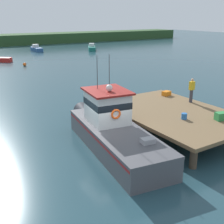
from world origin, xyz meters
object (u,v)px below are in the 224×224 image
(moored_boat_far_left, at_px, (36,49))
(crate_stack_mid_dock, at_px, (166,93))
(main_fishing_boat, at_px, (112,129))
(bait_bucket, at_px, (184,116))
(crate_single_far, at_px, (221,116))
(mooring_buoy_inshore, at_px, (25,64))
(moored_boat_far_right, at_px, (92,48))
(deckhand_by_the_boat, at_px, (192,90))

(moored_boat_far_left, bearing_deg, crate_stack_mid_dock, -95.97)
(main_fishing_boat, height_order, bait_bucket, main_fishing_boat)
(crate_single_far, bearing_deg, moored_boat_far_left, 83.46)
(bait_bucket, bearing_deg, mooring_buoy_inshore, 90.28)
(crate_stack_mid_dock, relative_size, bait_bucket, 1.76)
(moored_boat_far_left, distance_m, moored_boat_far_right, 11.09)
(deckhand_by_the_boat, xyz_separation_m, mooring_buoy_inshore, (-3.00, 28.09, -1.82))
(crate_stack_mid_dock, bearing_deg, main_fishing_boat, -155.13)
(mooring_buoy_inshore, bearing_deg, main_fishing_boat, -97.57)
(crate_stack_mid_dock, relative_size, deckhand_by_the_boat, 0.37)
(crate_single_far, xyz_separation_m, moored_boat_far_right, (15.69, 43.85, -0.96))
(bait_bucket, xyz_separation_m, deckhand_by_the_boat, (2.85, 2.20, 0.69))
(crate_single_far, distance_m, crate_stack_mid_dock, 5.71)
(main_fishing_boat, distance_m, moored_boat_far_right, 46.50)
(moored_boat_far_right, height_order, mooring_buoy_inshore, moored_boat_far_right)
(main_fishing_boat, height_order, mooring_buoy_inshore, main_fishing_boat)
(main_fishing_boat, xyz_separation_m, deckhand_by_the_boat, (6.86, 0.90, 1.05))
(main_fishing_boat, bearing_deg, crate_single_far, -24.15)
(moored_boat_far_left, relative_size, mooring_buoy_inshore, 10.63)
(deckhand_by_the_boat, bearing_deg, crate_single_far, -110.09)
(deckhand_by_the_boat, bearing_deg, crate_stack_mid_dock, 94.73)
(bait_bucket, height_order, moored_boat_far_right, bait_bucket)
(moored_boat_far_left, bearing_deg, deckhand_by_the_boat, -95.45)
(deckhand_by_the_boat, relative_size, moored_boat_far_right, 0.32)
(main_fishing_boat, bearing_deg, crate_stack_mid_dock, 24.87)
(bait_bucket, xyz_separation_m, mooring_buoy_inshore, (-0.15, 30.29, -1.13))
(main_fishing_boat, height_order, crate_single_far, main_fishing_boat)
(crate_single_far, bearing_deg, moored_boat_far_right, 70.31)
(crate_single_far, xyz_separation_m, deckhand_by_the_boat, (1.25, 3.42, 0.64))
(crate_single_far, xyz_separation_m, crate_stack_mid_dock, (1.07, 5.61, -0.06))
(bait_bucket, height_order, mooring_buoy_inshore, bait_bucket)
(moored_boat_far_left, bearing_deg, main_fishing_boat, -103.68)
(crate_stack_mid_dock, distance_m, deckhand_by_the_boat, 2.31)
(crate_stack_mid_dock, bearing_deg, moored_boat_far_left, 84.03)
(bait_bucket, distance_m, moored_boat_far_right, 46.01)
(crate_single_far, relative_size, mooring_buoy_inshore, 1.25)
(crate_single_far, xyz_separation_m, mooring_buoy_inshore, (-1.75, 31.51, -1.18))
(crate_single_far, distance_m, mooring_buoy_inshore, 31.58)
(bait_bucket, distance_m, deckhand_by_the_boat, 3.67)
(crate_single_far, relative_size, moored_boat_far_right, 0.12)
(crate_single_far, height_order, deckhand_by_the_boat, deckhand_by_the_boat)
(main_fishing_boat, distance_m, crate_single_far, 6.16)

